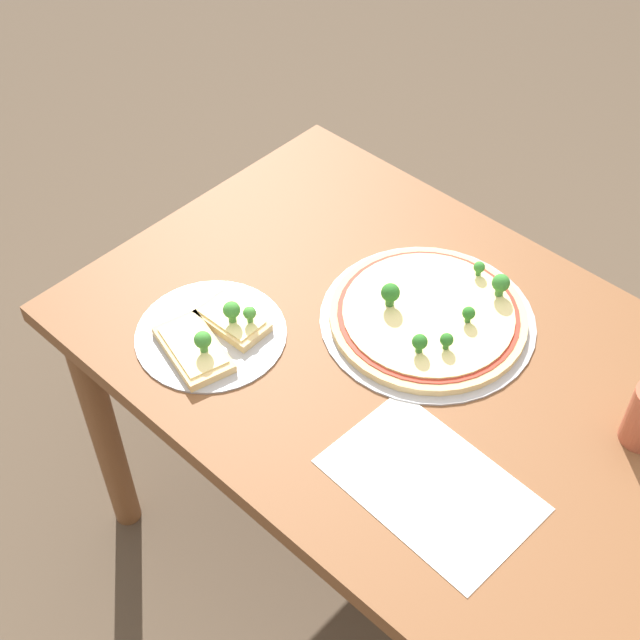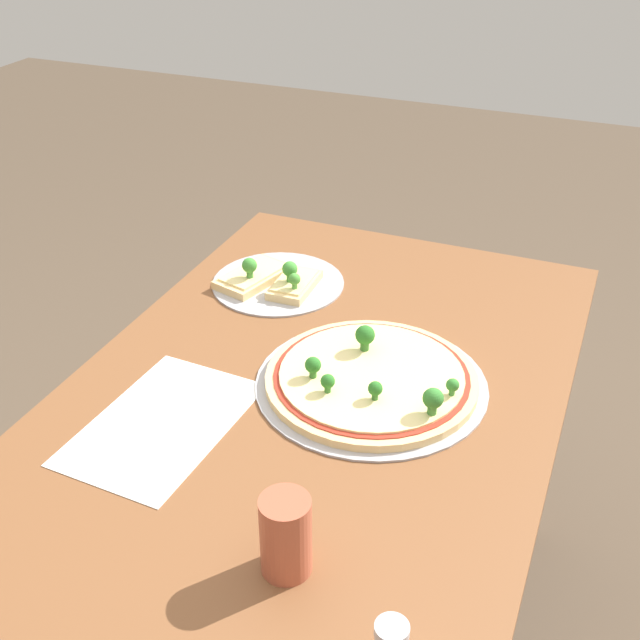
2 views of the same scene
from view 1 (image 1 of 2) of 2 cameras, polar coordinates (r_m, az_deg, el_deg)
ground_plane at (r=2.09m, az=5.44°, el=-15.88°), size 8.00×8.00×0.00m
dining_table at (r=1.58m, az=6.99°, el=-5.48°), size 1.27×0.78×0.71m
pizza_tray_whole at (r=1.57m, az=6.97°, el=0.28°), size 0.38×0.38×0.07m
pizza_tray_slice at (r=1.54m, az=-6.96°, el=-0.93°), size 0.26×0.26×0.07m
paper_menu at (r=1.37m, az=7.08°, el=-10.41°), size 0.32×0.22×0.00m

